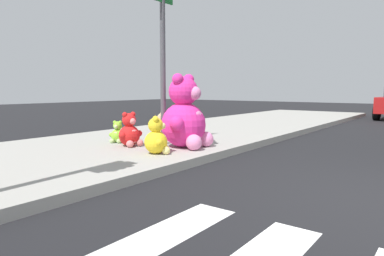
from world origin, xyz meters
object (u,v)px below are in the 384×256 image
plush_red (130,132)px  plush_lime (117,134)px  plush_tan (162,129)px  plush_yellow (157,139)px  plush_lavender (194,130)px  plush_pink_large (185,118)px  sign_pole (163,62)px

plush_red → plush_lime: (0.16, 0.57, -0.09)m
plush_red → plush_tan: (1.01, 0.06, -0.02)m
plush_tan → plush_yellow: bearing=-140.7°
plush_yellow → plush_lavender: size_ratio=1.28×
plush_pink_large → plush_lavender: bearing=28.5°
plush_red → plush_lime: bearing=74.0°
plush_red → plush_lime: plush_red is taller
plush_pink_large → plush_red: plush_pink_large is taller
sign_pole → plush_lavender: sign_pole is taller
plush_lavender → plush_tan: size_ratio=0.82×
sign_pole → plush_tan: (0.41, 0.43, -1.44)m
sign_pole → plush_red: bearing=148.0°
sign_pole → plush_lime: sign_pole is taller
plush_red → plush_lavender: 1.65m
plush_pink_large → plush_red: 1.16m
plush_lavender → plush_yellow: bearing=-162.7°
sign_pole → plush_lime: (-0.43, 0.94, -1.51)m
sign_pole → plush_lavender: bearing=-2.1°
plush_red → plush_lavender: plush_red is taller
plush_pink_large → sign_pole: bearing=88.4°
sign_pole → plush_lime: size_ratio=6.76×
plush_pink_large → plush_red: bearing=120.9°
plush_yellow → plush_tan: bearing=39.3°
plush_lavender → sign_pole: bearing=177.9°
plush_yellow → plush_lavender: plush_yellow is taller
plush_tan → plush_red: bearing=-176.8°
sign_pole → plush_yellow: bearing=-144.4°
plush_red → plush_lavender: (1.60, -0.41, -0.07)m
plush_pink_large → plush_yellow: (-0.85, -0.03, -0.31)m
plush_tan → plush_lavender: bearing=-38.0°
plush_red → sign_pole: bearing=-32.0°
plush_red → plush_lavender: bearing=-14.3°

